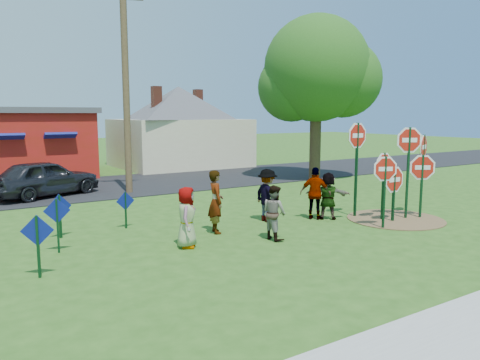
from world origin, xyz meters
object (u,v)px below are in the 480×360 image
object	(u,v)px
stop_sign_c	(409,151)
stop_sign_d	(423,154)
person_b	(216,202)
leafy_tree	(319,75)
stop_sign_a	(385,176)
person_a	(187,217)
utility_pole	(126,79)
stop_sign_b	(357,145)
suv	(45,178)

from	to	relation	value
stop_sign_c	stop_sign_d	distance (m)	0.93
person_b	leafy_tree	bearing A→B (deg)	-40.90
stop_sign_a	person_a	bearing A→B (deg)	-172.12
utility_pole	leafy_tree	bearing A→B (deg)	-6.57
stop_sign_d	leafy_tree	distance (m)	10.06
stop_sign_b	stop_sign_d	xyz separation A→B (m)	(2.14, -1.06, -0.33)
stop_sign_a	suv	xyz separation A→B (m)	(-7.75, 11.67, -0.83)
stop_sign_a	suv	bearing A→B (deg)	144.72
stop_sign_d	leafy_tree	xyz separation A→B (m)	(3.13, 8.91, 3.47)
stop_sign_c	stop_sign_b	bearing A→B (deg)	164.12
stop_sign_a	person_a	size ratio (longest dim) A/B	1.47
stop_sign_a	leafy_tree	bearing A→B (deg)	79.78
stop_sign_c	person_a	world-z (taller)	stop_sign_c
person_b	suv	size ratio (longest dim) A/B	0.41
stop_sign_d	person_b	world-z (taller)	stop_sign_d
person_a	leafy_tree	xyz separation A→B (m)	(11.87, 8.11, 4.81)
stop_sign_a	stop_sign_d	world-z (taller)	stop_sign_d
stop_sign_a	leafy_tree	size ratio (longest dim) A/B	0.27
stop_sign_b	person_b	size ratio (longest dim) A/B	1.80
stop_sign_b	person_b	world-z (taller)	stop_sign_b
leafy_tree	suv	bearing A→B (deg)	171.07
person_a	person_b	world-z (taller)	person_b
stop_sign_b	leafy_tree	distance (m)	9.96
stop_sign_d	suv	distance (m)	15.24
stop_sign_c	person_a	size ratio (longest dim) A/B	2.00
stop_sign_c	person_b	distance (m)	6.79
stop_sign_d	utility_pole	bearing A→B (deg)	102.48
stop_sign_a	stop_sign_c	size ratio (longest dim) A/B	0.73
stop_sign_b	suv	distance (m)	13.08
person_b	utility_pole	world-z (taller)	utility_pole
stop_sign_a	person_b	size ratio (longest dim) A/B	1.27
stop_sign_b	utility_pole	bearing A→B (deg)	115.66
person_b	stop_sign_b	bearing A→B (deg)	-82.81
suv	stop_sign_c	bearing A→B (deg)	-160.99
stop_sign_d	utility_pole	size ratio (longest dim) A/B	0.31
stop_sign_b	utility_pole	size ratio (longest dim) A/B	0.35
person_a	leafy_tree	bearing A→B (deg)	-22.95
stop_sign_a	utility_pole	distance (m)	12.06
utility_pole	leafy_tree	world-z (taller)	utility_pole
person_b	suv	distance (m)	9.82
stop_sign_c	suv	size ratio (longest dim) A/B	0.71
stop_sign_a	leafy_tree	xyz separation A→B (m)	(5.81, 9.53, 3.97)
person_a	suv	distance (m)	10.38
stop_sign_a	stop_sign_d	xyz separation A→B (m)	(2.68, 0.63, 0.50)
stop_sign_a	stop_sign_c	xyz separation A→B (m)	(1.76, 0.53, 0.65)
suv	utility_pole	bearing A→B (deg)	-127.35
stop_sign_d	utility_pole	world-z (taller)	utility_pole
stop_sign_d	person_b	size ratio (longest dim) A/B	1.58
stop_sign_b	utility_pole	distance (m)	10.59
stop_sign_c	suv	xyz separation A→B (m)	(-9.52, 11.14, -1.48)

